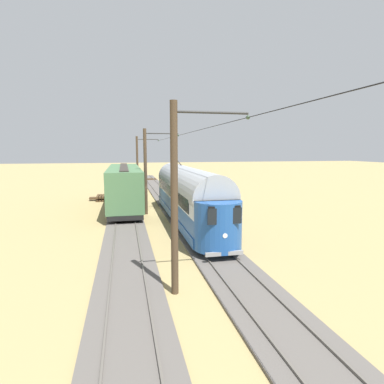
% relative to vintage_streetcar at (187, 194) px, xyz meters
% --- Properties ---
extents(ground_plane, '(220.00, 220.00, 0.00)m').
position_rel_vintage_streetcar_xyz_m(ground_plane, '(2.35, -4.73, -2.27)').
color(ground_plane, '#9E8956').
extents(track_streetcar_siding, '(2.80, 80.00, 0.18)m').
position_rel_vintage_streetcar_xyz_m(track_streetcar_siding, '(0.00, -5.04, -2.21)').
color(track_streetcar_siding, '#56514C').
rests_on(track_streetcar_siding, ground).
extents(track_adjacent_siding, '(2.80, 80.00, 0.18)m').
position_rel_vintage_streetcar_xyz_m(track_adjacent_siding, '(4.69, -5.04, -2.21)').
color(track_adjacent_siding, '#56514C').
rests_on(track_adjacent_siding, ground).
extents(vintage_streetcar, '(2.65, 18.35, 4.83)m').
position_rel_vintage_streetcar_xyz_m(vintage_streetcar, '(0.00, 0.00, 0.00)').
color(vintage_streetcar, '#1E4C93').
rests_on(vintage_streetcar, ground).
extents(coach_adjacent, '(2.96, 14.92, 3.85)m').
position_rel_vintage_streetcar_xyz_m(coach_adjacent, '(4.69, -7.46, -0.10)').
color(coach_adjacent, '#477047').
rests_on(coach_adjacent, ground).
extents(catenary_pole_foreground, '(3.11, 0.28, 7.38)m').
position_rel_vintage_streetcar_xyz_m(catenary_pole_foreground, '(2.80, -19.42, 1.60)').
color(catenary_pole_foreground, '#423323').
rests_on(catenary_pole_foreground, ground).
extents(catenary_pole_mid_near, '(3.11, 0.28, 7.38)m').
position_rel_vintage_streetcar_xyz_m(catenary_pole_mid_near, '(2.80, -3.87, 1.60)').
color(catenary_pole_mid_near, '#423323').
rests_on(catenary_pole_mid_near, ground).
extents(catenary_pole_mid_far, '(3.11, 0.28, 7.38)m').
position_rel_vintage_streetcar_xyz_m(catenary_pole_mid_far, '(2.80, 11.68, 1.60)').
color(catenary_pole_mid_far, '#423323').
rests_on(catenary_pole_mid_far, ground).
extents(overhead_wire_run, '(2.90, 50.66, 0.18)m').
position_rel_vintage_streetcar_xyz_m(overhead_wire_run, '(0.05, 3.08, 4.57)').
color(overhead_wire_run, black).
rests_on(overhead_wire_run, ground).
extents(switch_stand, '(0.50, 0.30, 1.24)m').
position_rel_vintage_streetcar_xyz_m(switch_stand, '(-1.39, -12.54, -1.56)').
color(switch_stand, black).
rests_on(switch_stand, ground).
extents(spare_tie_stack, '(2.40, 2.40, 0.54)m').
position_rel_vintage_streetcar_xyz_m(spare_tie_stack, '(7.31, -12.51, -2.00)').
color(spare_tie_stack, '#47331E').
rests_on(spare_tie_stack, ground).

